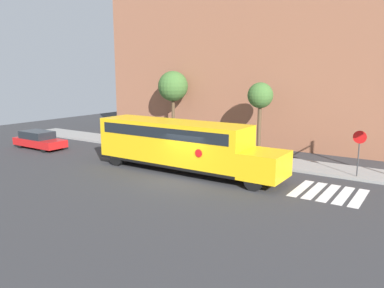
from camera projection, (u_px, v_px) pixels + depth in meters
name	position (u px, v px, depth m)	size (l,w,h in m)	color
ground_plane	(184.00, 179.00, 21.05)	(60.00, 60.00, 0.00)	#333335
sidewalk_strip	(236.00, 157.00, 26.37)	(44.00, 3.00, 0.15)	gray
building_backdrop	(274.00, 63.00, 30.45)	(32.00, 4.00, 13.45)	#935B42
crosswalk_stripes	(329.00, 193.00, 18.67)	(3.30, 3.20, 0.01)	white
school_bus	(179.00, 143.00, 22.49)	(11.97, 2.57, 3.03)	yellow
parked_car	(39.00, 140.00, 29.57)	(4.65, 1.75, 1.37)	red
stop_sign	(359.00, 147.00, 20.78)	(0.72, 0.10, 2.77)	#38383A
tree_near_sidewalk	(260.00, 97.00, 27.01)	(1.86, 1.86, 5.23)	brown
tree_far_sidewalk	(173.00, 87.00, 32.30)	(2.60, 2.60, 6.07)	brown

